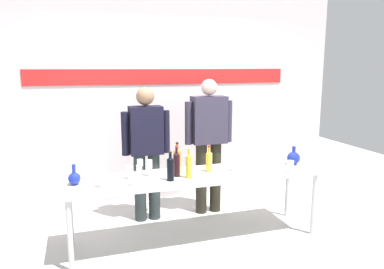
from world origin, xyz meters
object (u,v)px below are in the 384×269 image
(presenter_right, at_px, (209,137))
(wine_glass_left_4, at_px, (101,177))
(wine_glass_left_0, at_px, (133,177))
(wine_glass_right_5, at_px, (282,157))
(decanter_blue_left, at_px, (74,178))
(decanter_blue_right, at_px, (293,158))
(wine_bottle_4, at_px, (189,165))
(wine_glass_left_1, at_px, (149,164))
(wine_glass_left_5, at_px, (129,169))
(wine_bottle_3, at_px, (177,163))
(display_table, at_px, (196,179))
(wine_glass_right_3, at_px, (291,164))
(wine_bottle_0, at_px, (209,160))
(wine_glass_right_0, at_px, (234,162))
(wine_glass_right_4, at_px, (266,162))
(wine_glass_left_2, at_px, (139,169))
(wine_bottle_2, at_px, (177,160))
(wine_glass_left_3, at_px, (140,163))
(wine_glass_right_1, at_px, (282,159))
(wine_bottle_1, at_px, (170,168))
(wine_glass_right_2, at_px, (252,166))
(presenter_left, at_px, (146,146))

(presenter_right, height_order, wine_glass_left_4, presenter_right)
(wine_glass_left_0, xyz_separation_m, wine_glass_right_5, (1.69, 0.15, 0.02))
(wine_glass_left_4, bearing_deg, wine_glass_left_0, -8.80)
(decanter_blue_left, distance_m, presenter_right, 1.75)
(decanter_blue_right, relative_size, wine_bottle_4, 0.70)
(wine_glass_left_1, bearing_deg, wine_glass_left_5, -172.08)
(wine_glass_right_5, bearing_deg, wine_bottle_3, 179.20)
(display_table, relative_size, wine_glass_right_3, 20.55)
(wine_glass_right_5, bearing_deg, wine_bottle_0, 175.07)
(wine_glass_right_0, xyz_separation_m, wine_glass_right_4, (0.32, -0.10, -0.00))
(wine_glass_left_2, height_order, wine_glass_left_5, wine_glass_left_2)
(decanter_blue_left, xyz_separation_m, wine_glass_left_1, (0.73, 0.06, 0.06))
(wine_bottle_4, relative_size, wine_glass_right_4, 2.16)
(wine_bottle_2, xyz_separation_m, wine_glass_right_3, (1.14, -0.35, -0.05))
(wine_bottle_0, relative_size, wine_glass_right_3, 2.19)
(wine_glass_left_2, xyz_separation_m, wine_glass_right_0, (1.02, -0.03, -0.01))
(wine_bottle_4, bearing_deg, wine_glass_left_2, 167.25)
(display_table, distance_m, wine_glass_left_3, 0.62)
(wine_glass_right_1, distance_m, wine_glass_right_4, 0.20)
(wine_glass_right_3, height_order, wine_glass_right_4, wine_glass_right_4)
(wine_bottle_1, bearing_deg, wine_glass_right_2, -4.60)
(presenter_right, height_order, wine_glass_right_4, presenter_right)
(decanter_blue_right, xyz_separation_m, wine_glass_left_1, (-1.66, 0.06, 0.04))
(wine_bottle_0, height_order, wine_glass_right_0, wine_bottle_0)
(wine_glass_left_3, relative_size, wine_glass_right_0, 1.01)
(wine_glass_right_2, bearing_deg, presenter_right, 98.81)
(wine_glass_left_0, height_order, wine_glass_left_4, wine_glass_left_4)
(display_table, height_order, wine_glass_left_3, wine_glass_left_3)
(wine_glass_left_3, bearing_deg, decanter_blue_right, -7.07)
(wine_bottle_1, relative_size, wine_glass_right_5, 1.88)
(wine_glass_right_2, bearing_deg, wine_glass_right_4, 21.16)
(presenter_left, relative_size, wine_glass_right_3, 12.36)
(wine_glass_left_4, distance_m, wine_glass_right_5, 1.98)
(decanter_blue_left, distance_m, wine_bottle_4, 1.11)
(display_table, height_order, wine_bottle_2, wine_bottle_2)
(wine_bottle_3, xyz_separation_m, wine_glass_left_1, (-0.27, 0.10, -0.01))
(wine_bottle_1, bearing_deg, wine_glass_left_4, -179.68)
(wine_bottle_3, xyz_separation_m, wine_glass_left_0, (-0.47, -0.17, -0.05))
(wine_glass_right_2, bearing_deg, wine_bottle_1, 175.40)
(wine_bottle_2, height_order, wine_glass_left_2, wine_bottle_2)
(wine_glass_right_1, bearing_deg, wine_glass_right_5, 54.43)
(wine_glass_left_2, relative_size, wine_glass_right_3, 1.13)
(wine_bottle_4, relative_size, wine_glass_right_2, 2.24)
(wine_bottle_4, bearing_deg, wine_glass_left_4, -177.93)
(wine_bottle_1, bearing_deg, wine_bottle_0, 20.70)
(decanter_blue_left, height_order, wine_bottle_1, wine_bottle_1)
(decanter_blue_right, xyz_separation_m, wine_bottle_4, (-1.29, -0.13, 0.06))
(wine_bottle_2, xyz_separation_m, wine_bottle_3, (-0.04, -0.10, -0.01))
(decanter_blue_left, height_order, wine_bottle_3, wine_bottle_3)
(wine_bottle_3, bearing_deg, wine_glass_left_5, 172.02)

